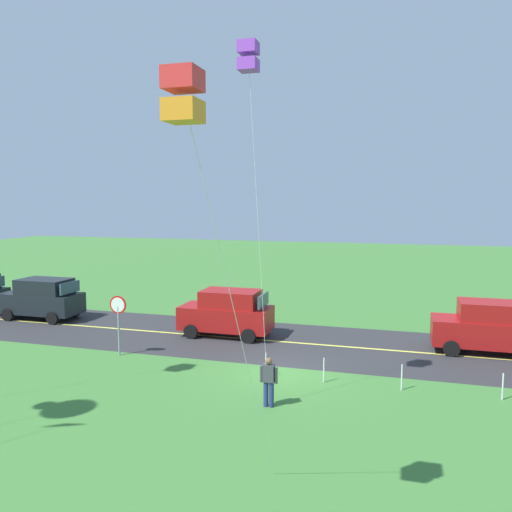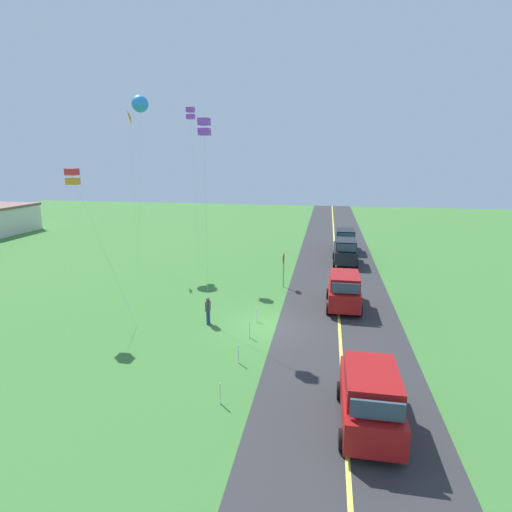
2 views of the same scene
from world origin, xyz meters
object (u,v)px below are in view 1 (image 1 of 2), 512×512
Objects in this scene: stop_sign at (118,313)px; kite_red_low at (248,57)px; car_parked_west_near at (488,327)px; kite_blue_mid at (184,97)px; car_parked_east_near at (42,298)px; person_adult_near at (269,380)px; car_suv_foreground at (227,312)px.

stop_sign is 0.23× the size of kite_red_low.
car_parked_west_near is 18.38m from kite_blue_mid.
kite_blue_mid reaches higher than car_parked_east_near.
car_parked_east_near is 2.75× the size of person_adult_near.
car_parked_west_near is 15.08m from kite_red_low.
kite_red_low is at bearing 150.21° from car_parked_east_near.
car_suv_foreground is 0.39× the size of kite_red_low.
car_suv_foreground is 5.44m from stop_sign.
person_adult_near is 10.35m from kite_blue_mid.
car_parked_east_near is 23.01m from kite_blue_mid.
car_parked_west_near is at bearing -134.84° from kite_red_low.
stop_sign reaches higher than person_adult_near.
car_parked_east_near is 17.14m from person_adult_near.
car_suv_foreground is 2.75× the size of person_adult_near.
kite_red_low is at bearing -81.41° from kite_blue_mid.
person_adult_near is (7.57, 8.14, -0.29)m from car_parked_west_near.
car_parked_west_near is 2.75× the size of person_adult_near.
kite_blue_mid is (-0.46, 7.27, 7.35)m from person_adult_near.
car_suv_foreground is at bearing -66.05° from kite_red_low.
car_parked_east_near reaches higher than person_adult_near.
car_parked_west_near is (-11.64, -0.48, 0.00)m from car_suv_foreground.
kite_red_low is at bearing 129.94° from person_adult_near.
car_parked_west_near is 0.39× the size of kite_red_low.
kite_red_low is (0.62, 0.10, 9.90)m from person_adult_near.
car_parked_east_near is at bearing -44.84° from kite_blue_mid.
kite_red_low is 1.30× the size of kite_blue_mid.
car_suv_foreground is 1.00× the size of car_parked_east_near.
person_adult_near is (-4.07, 7.66, -0.29)m from car_suv_foreground.
car_suv_foreground is at bearing -73.12° from kite_blue_mid.
stop_sign is (15.03, 4.68, 0.65)m from car_parked_west_near.
kite_blue_mid reaches higher than car_suv_foreground.
kite_blue_mid is (-4.53, 14.93, 7.06)m from car_suv_foreground.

